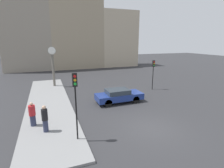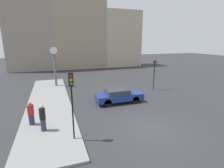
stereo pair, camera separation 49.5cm
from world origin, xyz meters
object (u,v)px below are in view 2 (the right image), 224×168
Objects in this scene: traffic_light_near at (72,93)px; street_clock at (55,66)px; pedestrian_red_top at (31,113)px; pedestrian_black_jacket at (43,118)px; sedan_car at (119,95)px; traffic_light_far at (154,69)px.

street_clock reaches higher than traffic_light_near.
street_clock reaches higher than pedestrian_red_top.
pedestrian_red_top is at bearing 124.24° from pedestrian_black_jacket.
traffic_light_near is at bearing -42.67° from pedestrian_black_jacket.
street_clock is 2.81× the size of pedestrian_black_jacket.
traffic_light_near reaches higher than pedestrian_black_jacket.
sedan_car is at bearing -56.37° from street_clock.
traffic_light_near is (-4.93, -5.40, 2.30)m from sedan_car.
pedestrian_black_jacket is (-1.74, 1.61, -1.96)m from traffic_light_near.
street_clock is at bearing 123.63° from sedan_car.
traffic_light_far is (5.59, 2.73, 1.87)m from sedan_car.
pedestrian_red_top is at bearing -160.62° from sedan_car.
pedestrian_red_top reaches higher than sedan_car.
pedestrian_black_jacket is at bearing -150.34° from sedan_car.
sedan_car is 7.68m from pedestrian_black_jacket.
traffic_light_near is at bearing -47.57° from pedestrian_red_top.
traffic_light_near is at bearing -142.31° from traffic_light_far.
pedestrian_red_top is at bearing 132.43° from traffic_light_near.
sedan_car is 1.13× the size of traffic_light_near.
traffic_light_far is 13.97m from pedestrian_black_jacket.
sedan_car is 10.13m from street_clock.
pedestrian_red_top is (-1.96, -10.90, -1.70)m from street_clock.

